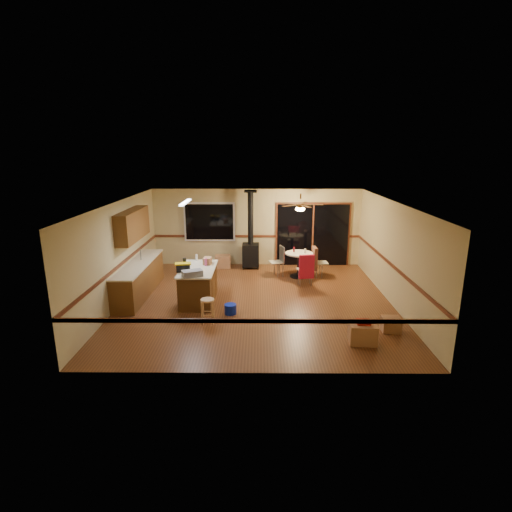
{
  "coord_description": "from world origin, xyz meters",
  "views": [
    {
      "loc": [
        0.08,
        -9.84,
        3.86
      ],
      "look_at": [
        0.0,
        0.3,
        1.15
      ],
      "focal_mm": 28.0,
      "sensor_mm": 36.0,
      "label": 1
    }
  ],
  "objects_px": {
    "wood_stove": "(251,247)",
    "dining_table": "(299,261)",
    "kitchen_island": "(198,285)",
    "toolbox_grey": "(192,273)",
    "bar_stool": "(208,311)",
    "box_under_window": "(223,261)",
    "chair_near": "(306,267)",
    "chair_left": "(279,258)",
    "box_corner_b": "(391,324)",
    "blue_bucket": "(230,309)",
    "toolbox_black": "(183,268)",
    "box_corner_a": "(362,333)",
    "chair_right": "(315,258)"
  },
  "relations": [
    {
      "from": "toolbox_grey",
      "to": "blue_bucket",
      "type": "distance_m",
      "value": 1.27
    },
    {
      "from": "kitchen_island",
      "to": "chair_near",
      "type": "relative_size",
      "value": 2.4
    },
    {
      "from": "kitchen_island",
      "to": "toolbox_grey",
      "type": "bearing_deg",
      "value": -92.82
    },
    {
      "from": "bar_stool",
      "to": "box_corner_b",
      "type": "height_order",
      "value": "bar_stool"
    },
    {
      "from": "box_corner_a",
      "to": "toolbox_black",
      "type": "bearing_deg",
      "value": 153.51
    },
    {
      "from": "dining_table",
      "to": "blue_bucket",
      "type": "bearing_deg",
      "value": -123.35
    },
    {
      "from": "toolbox_black",
      "to": "box_corner_b",
      "type": "height_order",
      "value": "toolbox_black"
    },
    {
      "from": "toolbox_black",
      "to": "chair_near",
      "type": "relative_size",
      "value": 0.49
    },
    {
      "from": "kitchen_island",
      "to": "box_corner_b",
      "type": "height_order",
      "value": "kitchen_island"
    },
    {
      "from": "wood_stove",
      "to": "dining_table",
      "type": "relative_size",
      "value": 2.95
    },
    {
      "from": "chair_left",
      "to": "box_corner_a",
      "type": "relative_size",
      "value": 0.94
    },
    {
      "from": "bar_stool",
      "to": "kitchen_island",
      "type": "bearing_deg",
      "value": 106.75
    },
    {
      "from": "dining_table",
      "to": "chair_near",
      "type": "xyz_separation_m",
      "value": [
        0.13,
        -0.88,
        0.07
      ]
    },
    {
      "from": "kitchen_island",
      "to": "chair_right",
      "type": "height_order",
      "value": "chair_right"
    },
    {
      "from": "toolbox_black",
      "to": "bar_stool",
      "type": "xyz_separation_m",
      "value": [
        0.72,
        -1.06,
        -0.71
      ]
    },
    {
      "from": "box_corner_a",
      "to": "chair_near",
      "type": "bearing_deg",
      "value": 102.43
    },
    {
      "from": "blue_bucket",
      "to": "box_corner_a",
      "type": "bearing_deg",
      "value": -27.21
    },
    {
      "from": "wood_stove",
      "to": "chair_left",
      "type": "height_order",
      "value": "wood_stove"
    },
    {
      "from": "kitchen_island",
      "to": "toolbox_grey",
      "type": "distance_m",
      "value": 0.85
    },
    {
      "from": "chair_near",
      "to": "box_corner_a",
      "type": "relative_size",
      "value": 1.28
    },
    {
      "from": "bar_stool",
      "to": "box_corner_b",
      "type": "distance_m",
      "value": 4.09
    },
    {
      "from": "wood_stove",
      "to": "box_under_window",
      "type": "relative_size",
      "value": 4.86
    },
    {
      "from": "chair_left",
      "to": "chair_right",
      "type": "height_order",
      "value": "same"
    },
    {
      "from": "wood_stove",
      "to": "toolbox_grey",
      "type": "height_order",
      "value": "wood_stove"
    },
    {
      "from": "blue_bucket",
      "to": "chair_left",
      "type": "relative_size",
      "value": 0.57
    },
    {
      "from": "kitchen_island",
      "to": "wood_stove",
      "type": "bearing_deg",
      "value": 66.91
    },
    {
      "from": "toolbox_grey",
      "to": "chair_right",
      "type": "xyz_separation_m",
      "value": [
        3.37,
        2.79,
        -0.38
      ]
    },
    {
      "from": "chair_right",
      "to": "bar_stool",
      "type": "bearing_deg",
      "value": -130.23
    },
    {
      "from": "toolbox_grey",
      "to": "chair_near",
      "type": "bearing_deg",
      "value": 32.15
    },
    {
      "from": "chair_near",
      "to": "box_corner_a",
      "type": "distance_m",
      "value": 3.61
    },
    {
      "from": "blue_bucket",
      "to": "chair_near",
      "type": "relative_size",
      "value": 0.42
    },
    {
      "from": "toolbox_grey",
      "to": "blue_bucket",
      "type": "xyz_separation_m",
      "value": [
        0.92,
        -0.17,
        -0.85
      ]
    },
    {
      "from": "blue_bucket",
      "to": "chair_near",
      "type": "bearing_deg",
      "value": 44.87
    },
    {
      "from": "wood_stove",
      "to": "chair_near",
      "type": "distance_m",
      "value": 2.48
    },
    {
      "from": "kitchen_island",
      "to": "chair_right",
      "type": "bearing_deg",
      "value": 32.42
    },
    {
      "from": "bar_stool",
      "to": "box_corner_a",
      "type": "xyz_separation_m",
      "value": [
        3.31,
        -0.95,
        -0.08
      ]
    },
    {
      "from": "toolbox_grey",
      "to": "dining_table",
      "type": "xyz_separation_m",
      "value": [
        2.85,
        2.75,
        -0.44
      ]
    },
    {
      "from": "chair_left",
      "to": "box_corner_b",
      "type": "relative_size",
      "value": 1.31
    },
    {
      "from": "toolbox_grey",
      "to": "chair_right",
      "type": "bearing_deg",
      "value": 39.63
    },
    {
      "from": "dining_table",
      "to": "chair_near",
      "type": "bearing_deg",
      "value": -81.6
    },
    {
      "from": "dining_table",
      "to": "box_corner_a",
      "type": "relative_size",
      "value": 1.56
    },
    {
      "from": "box_corner_b",
      "to": "chair_right",
      "type": "bearing_deg",
      "value": 106.35
    },
    {
      "from": "blue_bucket",
      "to": "box_corner_a",
      "type": "height_order",
      "value": "box_corner_a"
    },
    {
      "from": "toolbox_grey",
      "to": "box_under_window",
      "type": "bearing_deg",
      "value": 84.15
    },
    {
      "from": "blue_bucket",
      "to": "dining_table",
      "type": "xyz_separation_m",
      "value": [
        1.93,
        2.93,
        0.41
      ]
    },
    {
      "from": "toolbox_black",
      "to": "chair_right",
      "type": "xyz_separation_m",
      "value": [
        3.65,
        2.41,
        -0.4
      ]
    },
    {
      "from": "chair_near",
      "to": "toolbox_black",
      "type": "bearing_deg",
      "value": -155.49
    },
    {
      "from": "chair_near",
      "to": "blue_bucket",
      "type": "bearing_deg",
      "value": -135.13
    },
    {
      "from": "chair_right",
      "to": "blue_bucket",
      "type": "bearing_deg",
      "value": -129.52
    },
    {
      "from": "wood_stove",
      "to": "blue_bucket",
      "type": "height_order",
      "value": "wood_stove"
    }
  ]
}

